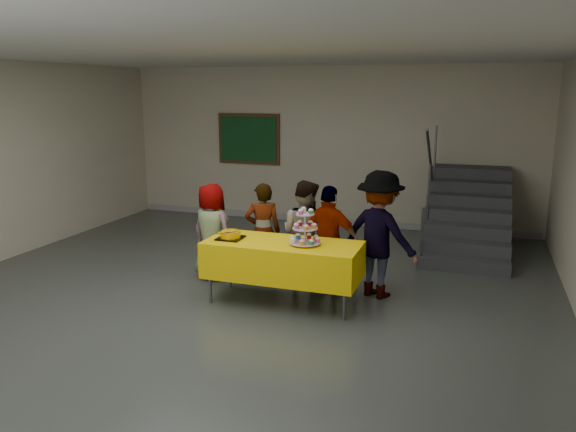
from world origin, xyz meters
The scene contains 11 objects.
room_shell centered at (0.00, 0.02, 2.13)m, with size 10.00×10.04×3.02m.
bake_table centered at (0.65, 0.73, 0.56)m, with size 1.88×0.78×0.77m.
cupcake_stand centered at (0.93, 0.71, 0.93)m, with size 0.38×0.38×0.44m.
bear_cake centered at (-0.01, 0.67, 0.83)m, with size 0.32×0.36×0.12m.
schoolchild_a centered at (-0.58, 1.30, 0.66)m, with size 0.65×0.42×1.33m, color slate.
schoolchild_b centered at (0.09, 1.50, 0.67)m, with size 0.49×0.32×1.34m, color slate.
schoolchild_c centered at (0.72, 1.40, 0.71)m, with size 0.69×0.54×1.43m, color slate.
schoolchild_d centered at (1.09, 1.24, 0.70)m, with size 0.82×0.34×1.40m, color slate.
schoolchild_e centered at (1.71, 1.36, 0.80)m, with size 1.03×0.59×1.60m, color slate.
staircase centered at (2.70, 4.13, 0.49)m, with size 1.30×2.40×2.04m.
noticeboard centered at (-1.56, 4.96, 1.60)m, with size 1.30×0.05×1.00m.
Camera 1 is at (2.82, -5.41, 2.57)m, focal length 35.00 mm.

